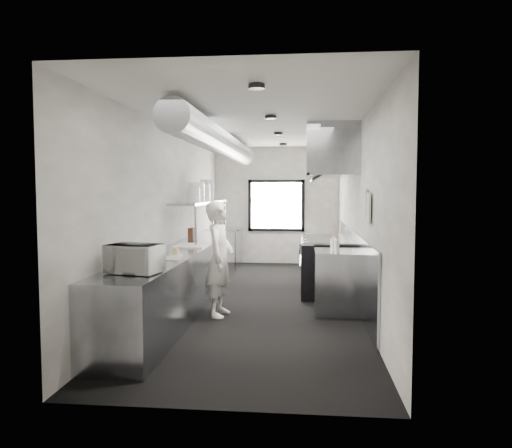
% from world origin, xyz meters
% --- Properties ---
extents(floor, '(3.00, 8.00, 0.01)m').
position_xyz_m(floor, '(0.00, 0.00, 0.00)').
color(floor, black).
rests_on(floor, ground).
extents(ceiling, '(3.00, 8.00, 0.01)m').
position_xyz_m(ceiling, '(0.00, 0.00, 2.80)').
color(ceiling, silver).
rests_on(ceiling, wall_back).
extents(wall_back, '(3.00, 0.02, 2.80)m').
position_xyz_m(wall_back, '(0.00, 4.00, 1.40)').
color(wall_back, silver).
rests_on(wall_back, floor).
extents(wall_front, '(3.00, 0.02, 2.80)m').
position_xyz_m(wall_front, '(0.00, -4.00, 1.40)').
color(wall_front, silver).
rests_on(wall_front, floor).
extents(wall_left, '(0.02, 8.00, 2.80)m').
position_xyz_m(wall_left, '(-1.50, 0.00, 1.40)').
color(wall_left, silver).
rests_on(wall_left, floor).
extents(wall_right, '(0.02, 8.00, 2.80)m').
position_xyz_m(wall_right, '(1.50, 0.00, 1.40)').
color(wall_right, silver).
rests_on(wall_right, floor).
extents(wall_cladding, '(0.03, 5.50, 1.10)m').
position_xyz_m(wall_cladding, '(1.48, 0.30, 0.55)').
color(wall_cladding, gray).
rests_on(wall_cladding, wall_right).
extents(hvac_duct, '(0.40, 6.40, 0.40)m').
position_xyz_m(hvac_duct, '(-0.70, 0.40, 2.55)').
color(hvac_duct, gray).
rests_on(hvac_duct, ceiling).
extents(service_window, '(1.36, 0.05, 1.25)m').
position_xyz_m(service_window, '(0.00, 3.96, 1.40)').
color(service_window, white).
rests_on(service_window, wall_back).
extents(exhaust_hood, '(0.81, 2.20, 0.88)m').
position_xyz_m(exhaust_hood, '(1.10, 0.70, 2.39)').
color(exhaust_hood, gray).
rests_on(exhaust_hood, ceiling).
extents(prep_counter, '(0.70, 6.00, 0.90)m').
position_xyz_m(prep_counter, '(-1.15, -0.50, 0.45)').
color(prep_counter, gray).
rests_on(prep_counter, floor).
extents(pass_shelf, '(0.45, 3.00, 0.68)m').
position_xyz_m(pass_shelf, '(-1.19, 1.00, 1.54)').
color(pass_shelf, gray).
rests_on(pass_shelf, prep_counter).
extents(range, '(0.88, 1.60, 0.94)m').
position_xyz_m(range, '(1.04, 0.70, 0.47)').
color(range, black).
rests_on(range, floor).
extents(bottle_station, '(0.65, 0.80, 0.90)m').
position_xyz_m(bottle_station, '(1.15, -0.70, 0.45)').
color(bottle_station, gray).
rests_on(bottle_station, floor).
extents(far_work_table, '(0.70, 1.20, 0.90)m').
position_xyz_m(far_work_table, '(-1.15, 3.20, 0.45)').
color(far_work_table, gray).
rests_on(far_work_table, floor).
extents(notice_sheet_a, '(0.02, 0.28, 0.38)m').
position_xyz_m(notice_sheet_a, '(1.47, -1.20, 1.60)').
color(notice_sheet_a, beige).
rests_on(notice_sheet_a, wall_right).
extents(notice_sheet_b, '(0.02, 0.28, 0.38)m').
position_xyz_m(notice_sheet_b, '(1.47, -1.55, 1.55)').
color(notice_sheet_b, beige).
rests_on(notice_sheet_b, wall_right).
extents(line_cook, '(0.43, 0.62, 1.62)m').
position_xyz_m(line_cook, '(-0.51, -1.04, 0.81)').
color(line_cook, white).
rests_on(line_cook, floor).
extents(microwave, '(0.57, 0.48, 0.30)m').
position_xyz_m(microwave, '(-1.11, -2.81, 1.05)').
color(microwave, silver).
rests_on(microwave, prep_counter).
extents(deli_tub_a, '(0.16, 0.16, 0.09)m').
position_xyz_m(deli_tub_a, '(-1.34, -2.43, 0.94)').
color(deli_tub_a, beige).
rests_on(deli_tub_a, prep_counter).
extents(deli_tub_b, '(0.19, 0.19, 0.10)m').
position_xyz_m(deli_tub_b, '(-1.31, -2.53, 0.95)').
color(deli_tub_b, beige).
rests_on(deli_tub_b, prep_counter).
extents(newspaper, '(0.34, 0.41, 0.01)m').
position_xyz_m(newspaper, '(-1.05, -1.72, 0.90)').
color(newspaper, silver).
rests_on(newspaper, prep_counter).
extents(small_plate, '(0.21, 0.21, 0.02)m').
position_xyz_m(small_plate, '(-1.03, -1.45, 0.91)').
color(small_plate, white).
rests_on(small_plate, prep_counter).
extents(pastry, '(0.10, 0.10, 0.10)m').
position_xyz_m(pastry, '(-1.03, -1.45, 0.96)').
color(pastry, '#D4BD6F').
rests_on(pastry, small_plate).
extents(cutting_board, '(0.48, 0.63, 0.02)m').
position_xyz_m(cutting_board, '(-1.08, -0.34, 0.91)').
color(cutting_board, white).
rests_on(cutting_board, prep_counter).
extents(knife_block, '(0.12, 0.21, 0.22)m').
position_xyz_m(knife_block, '(-1.25, 0.49, 1.01)').
color(knife_block, brown).
rests_on(knife_block, prep_counter).
extents(plate_stack_a, '(0.24, 0.24, 0.25)m').
position_xyz_m(plate_stack_a, '(-1.19, 0.32, 1.70)').
color(plate_stack_a, white).
rests_on(plate_stack_a, pass_shelf).
extents(plate_stack_b, '(0.29, 0.29, 0.34)m').
position_xyz_m(plate_stack_b, '(-1.19, 0.57, 1.74)').
color(plate_stack_b, white).
rests_on(plate_stack_b, pass_shelf).
extents(plate_stack_c, '(0.29, 0.29, 0.31)m').
position_xyz_m(plate_stack_c, '(-1.22, 1.34, 1.73)').
color(plate_stack_c, white).
rests_on(plate_stack_c, pass_shelf).
extents(plate_stack_d, '(0.34, 0.34, 0.41)m').
position_xyz_m(plate_stack_d, '(-1.21, 1.58, 1.77)').
color(plate_stack_d, white).
rests_on(plate_stack_d, pass_shelf).
extents(squeeze_bottle_a, '(0.08, 0.08, 0.19)m').
position_xyz_m(squeeze_bottle_a, '(1.12, -0.98, 0.99)').
color(squeeze_bottle_a, white).
rests_on(squeeze_bottle_a, bottle_station).
extents(squeeze_bottle_b, '(0.08, 0.08, 0.20)m').
position_xyz_m(squeeze_bottle_b, '(1.12, -0.88, 1.00)').
color(squeeze_bottle_b, white).
rests_on(squeeze_bottle_b, bottle_station).
extents(squeeze_bottle_c, '(0.07, 0.07, 0.17)m').
position_xyz_m(squeeze_bottle_c, '(1.07, -0.73, 0.99)').
color(squeeze_bottle_c, white).
rests_on(squeeze_bottle_c, bottle_station).
extents(squeeze_bottle_d, '(0.06, 0.06, 0.16)m').
position_xyz_m(squeeze_bottle_d, '(1.11, -0.55, 0.98)').
color(squeeze_bottle_d, white).
rests_on(squeeze_bottle_d, bottle_station).
extents(squeeze_bottle_e, '(0.08, 0.08, 0.18)m').
position_xyz_m(squeeze_bottle_e, '(1.12, -0.44, 0.99)').
color(squeeze_bottle_e, white).
rests_on(squeeze_bottle_e, bottle_station).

